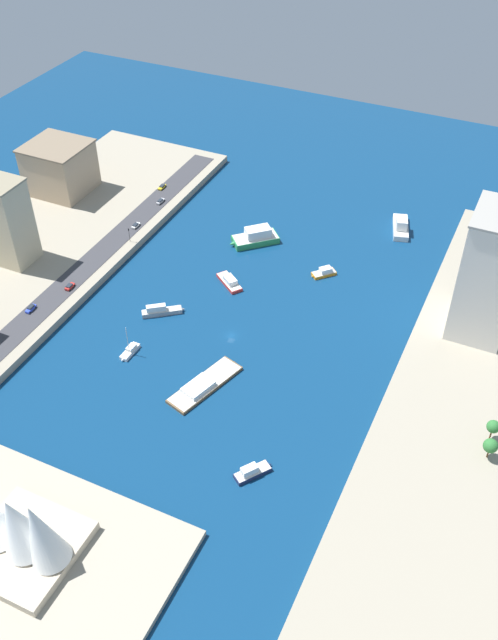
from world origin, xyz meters
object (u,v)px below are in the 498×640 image
(sailboat_small_white, at_px, (130,351))
(pickup_red, at_px, (70,286))
(opera_landmark, at_px, (21,533))
(ferry_white_commuter, at_px, (401,226))
(office_block_beige, at_px, (3,221))
(sedan_silver, at_px, (160,201))
(water_taxi_orange, at_px, (324,272))
(taxi_yellow_cab, at_px, (162,187))
(hatchback_blue, at_px, (31,308))
(barge_flat_brown, at_px, (203,385))
(hotel_broad_white, at_px, (490,274))
(traffic_light_waterfront, at_px, (129,233))
(patrol_launch_navy, at_px, (252,472))
(ferry_green_doubledeck, at_px, (256,237))
(apartment_midrise_tan, at_px, (60,168))
(van_white, at_px, (136,225))
(tugboat_red, at_px, (229,281))
(yacht_sleek_gray, at_px, (161,311))

(sailboat_small_white, bearing_deg, pickup_red, -25.62)
(opera_landmark, bearing_deg, ferry_white_commuter, -103.58)
(office_block_beige, distance_m, sedan_silver, 74.21)
(water_taxi_orange, distance_m, opera_landmark, 156.89)
(taxi_yellow_cab, height_order, hatchback_blue, hatchback_blue)
(barge_flat_brown, height_order, hotel_broad_white, hotel_broad_white)
(sailboat_small_white, relative_size, traffic_light_waterfront, 1.92)
(patrol_launch_navy, relative_size, pickup_red, 2.51)
(hotel_broad_white, bearing_deg, taxi_yellow_cab, -13.69)
(ferry_green_doubledeck, height_order, ferry_white_commuter, ferry_white_commuter)
(apartment_midrise_tan, xyz_separation_m, sedan_silver, (-47.99, -8.99, -10.68))
(office_block_beige, relative_size, taxi_yellow_cab, 6.97)
(hotel_broad_white, relative_size, pickup_red, 10.40)
(office_block_beige, bearing_deg, traffic_light_waterfront, -140.89)
(pickup_red, height_order, taxi_yellow_cab, pickup_red)
(van_white, distance_m, taxi_yellow_cab, 34.62)
(sailboat_small_white, relative_size, taxi_yellow_cab, 2.40)
(taxi_yellow_cab, bearing_deg, van_white, 100.90)
(sailboat_small_white, height_order, ferry_white_commuter, sailboat_small_white)
(hotel_broad_white, distance_m, hatchback_blue, 168.36)
(water_taxi_orange, relative_size, tugboat_red, 0.70)
(water_taxi_orange, bearing_deg, pickup_red, 32.31)
(tugboat_red, relative_size, apartment_midrise_tan, 0.52)
(hotel_broad_white, bearing_deg, sedan_silver, -9.94)
(hotel_broad_white, bearing_deg, traffic_light_waterfront, 2.58)
(tugboat_red, bearing_deg, pickup_red, 31.29)
(sedan_silver, bearing_deg, ferry_green_doubledeck, 172.99)
(ferry_white_commuter, relative_size, traffic_light_waterfront, 3.26)
(barge_flat_brown, bearing_deg, ferry_green_doubledeck, -77.01)
(apartment_midrise_tan, xyz_separation_m, taxi_yellow_cab, (-41.96, -20.70, -10.69))
(office_block_beige, height_order, taxi_yellow_cab, office_block_beige)
(ferry_green_doubledeck, relative_size, opera_landmark, 0.66)
(ferry_green_doubledeck, height_order, tugboat_red, ferry_green_doubledeck)
(office_block_beige, bearing_deg, apartment_midrise_tan, -75.55)
(ferry_green_doubledeck, distance_m, van_white, 53.34)
(van_white, bearing_deg, water_taxi_orange, -175.83)
(yacht_sleek_gray, relative_size, apartment_midrise_tan, 0.54)
(office_block_beige, height_order, sedan_silver, office_block_beige)
(barge_flat_brown, height_order, opera_landmark, opera_landmark)
(sailboat_small_white, height_order, apartment_midrise_tan, apartment_midrise_tan)
(pickup_red, xyz_separation_m, opera_landmark, (-57.68, 99.26, 6.83))
(tugboat_red, relative_size, traffic_light_waterfront, 2.17)
(ferry_white_commuter, distance_m, opera_landmark, 205.16)
(yacht_sleek_gray, distance_m, van_white, 57.97)
(ferry_white_commuter, relative_size, hatchback_blue, 4.15)
(apartment_midrise_tan, distance_m, taxi_yellow_cab, 47.99)
(van_white, bearing_deg, sailboat_small_white, 120.18)
(sailboat_small_white, distance_m, traffic_light_waterfront, 67.21)
(taxi_yellow_cab, bearing_deg, sailboat_small_white, 114.27)
(sailboat_small_white, height_order, office_block_beige, office_block_beige)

